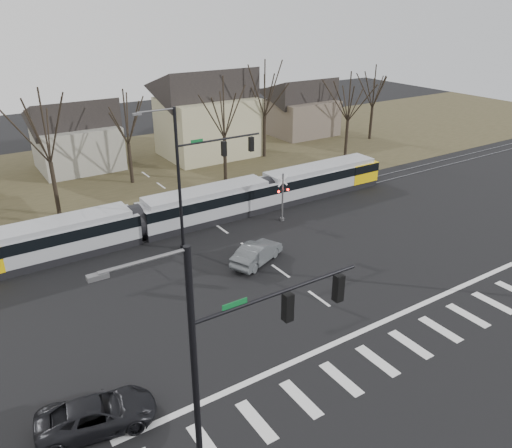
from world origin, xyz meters
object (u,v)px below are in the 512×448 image
suv (97,414)px  sedan (257,253)px  tram (206,204)px  rail_crossing_signal (283,199)px

suv → sedan: bearing=-46.9°
tram → sedan: 8.18m
sedan → rail_crossing_signal: 7.60m
tram → rail_crossing_signal: size_ratio=9.02×
sedan → suv: bearing=98.1°
sedan → suv: 15.93m
rail_crossing_signal → suv: bearing=-144.9°
tram → rail_crossing_signal: rail_crossing_signal is taller
tram → suv: size_ratio=6.92×
tram → sedan: (-0.36, -8.14, -0.76)m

